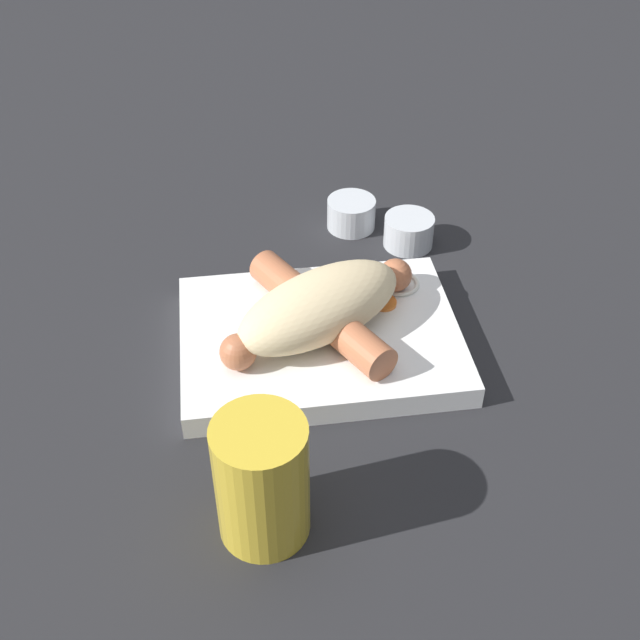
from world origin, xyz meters
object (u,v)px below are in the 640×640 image
object	(u,v)px
sausage	(321,311)
condiment_cup_far	(351,215)
food_tray	(320,339)
condiment_cup_near	(409,233)
drink_glass	(262,481)
bread_roll	(325,302)

from	to	relation	value
sausage	condiment_cup_far	bearing A→B (deg)	72.27
food_tray	condiment_cup_far	distance (m)	0.18
condiment_cup_near	sausage	bearing A→B (deg)	-128.39
condiment_cup_far	drink_glass	distance (m)	0.36
condiment_cup_far	drink_glass	world-z (taller)	drink_glass
sausage	condiment_cup_near	xyz separation A→B (m)	(0.10, 0.13, -0.02)
food_tray	drink_glass	xyz separation A→B (m)	(-0.06, -0.17, 0.04)
sausage	condiment_cup_near	distance (m)	0.17
sausage	drink_glass	bearing A→B (deg)	-109.71
sausage	drink_glass	xyz separation A→B (m)	(-0.06, -0.17, 0.01)
drink_glass	food_tray	bearing A→B (deg)	70.22
food_tray	bread_roll	world-z (taller)	bread_roll
sausage	drink_glass	distance (m)	0.18
bread_roll	condiment_cup_far	size ratio (longest dim) A/B	3.45
bread_roll	sausage	bearing A→B (deg)	159.24
food_tray	drink_glass	world-z (taller)	drink_glass
bread_roll	sausage	size ratio (longest dim) A/B	0.98
food_tray	sausage	xyz separation A→B (m)	(0.00, 0.01, 0.02)
condiment_cup_far	food_tray	bearing A→B (deg)	-107.72
drink_glass	sausage	bearing A→B (deg)	70.29
condiment_cup_near	condiment_cup_far	distance (m)	0.06
bread_roll	sausage	world-z (taller)	bread_roll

